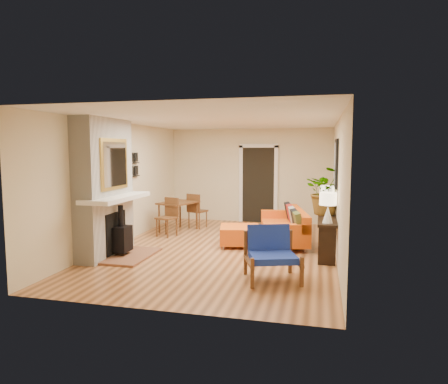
{
  "coord_description": "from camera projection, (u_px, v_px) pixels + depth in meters",
  "views": [
    {
      "loc": [
        1.93,
        -7.75,
        2.01
      ],
      "look_at": [
        0.0,
        0.2,
        1.15
      ],
      "focal_mm": 32.0,
      "sensor_mm": 36.0,
      "label": 1
    }
  ],
  "objects": [
    {
      "name": "console_table",
      "position": [
        327.0,
        224.0,
        7.75
      ],
      "size": [
        0.34,
        1.85,
        0.72
      ],
      "color": "black",
      "rests_on": "ground"
    },
    {
      "name": "houseplant",
      "position": [
        327.0,
        191.0,
        7.94
      ],
      "size": [
        0.97,
        0.88,
        0.96
      ],
      "primitive_type": "imported",
      "rotation": [
        0.0,
        0.0,
        0.16
      ],
      "color": "#1E5919",
      "rests_on": "console_table"
    },
    {
      "name": "dining_table",
      "position": [
        181.0,
        208.0,
        9.87
      ],
      "size": [
        1.06,
        1.7,
        0.9
      ],
      "color": "brown",
      "rests_on": "ground"
    },
    {
      "name": "blue_chair",
      "position": [
        271.0,
        250.0,
        6.26
      ],
      "size": [
        1.0,
        0.98,
        0.83
      ],
      "color": "brown",
      "rests_on": "ground"
    },
    {
      "name": "lamp_far",
      "position": [
        327.0,
        196.0,
        8.36
      ],
      "size": [
        0.3,
        0.3,
        0.54
      ],
      "color": "white",
      "rests_on": "console_table"
    },
    {
      "name": "ottoman",
      "position": [
        240.0,
        234.0,
        8.43
      ],
      "size": [
        0.96,
        0.96,
        0.41
      ],
      "color": "silver",
      "rests_on": "ground"
    },
    {
      "name": "sofa",
      "position": [
        287.0,
        227.0,
        8.71
      ],
      "size": [
        1.25,
        2.13,
        0.79
      ],
      "color": "silver",
      "rests_on": "ground"
    },
    {
      "name": "room_shell",
      "position": [
        268.0,
        180.0,
        10.43
      ],
      "size": [
        6.5,
        6.5,
        6.5
      ],
      "color": "#C4814B",
      "rests_on": "ground"
    },
    {
      "name": "fireplace",
      "position": [
        106.0,
        191.0,
        7.53
      ],
      "size": [
        1.09,
        1.68,
        2.6
      ],
      "color": "white",
      "rests_on": "ground"
    },
    {
      "name": "lamp_near",
      "position": [
        328.0,
        204.0,
        7.04
      ],
      "size": [
        0.3,
        0.3,
        0.54
      ],
      "color": "white",
      "rests_on": "console_table"
    }
  ]
}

